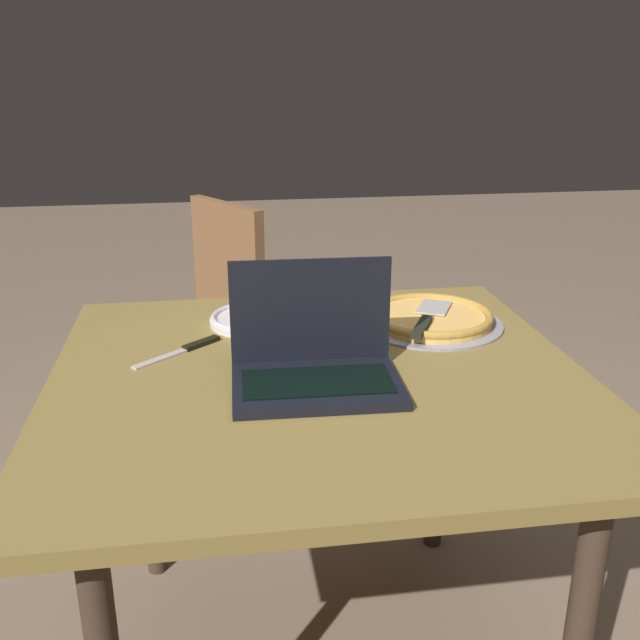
% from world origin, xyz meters
% --- Properties ---
extents(dining_table, '(1.01, 1.07, 0.75)m').
position_xyz_m(dining_table, '(0.00, 0.00, 0.67)').
color(dining_table, olive).
rests_on(dining_table, ground_plane).
extents(laptop, '(0.23, 0.33, 0.23)m').
position_xyz_m(laptop, '(0.05, -0.02, 0.80)').
color(laptop, black).
rests_on(laptop, dining_table).
extents(pizza_plate, '(0.21, 0.21, 0.04)m').
position_xyz_m(pizza_plate, '(-0.30, -0.11, 0.77)').
color(pizza_plate, white).
rests_on(pizza_plate, dining_table).
extents(pizza_tray, '(0.34, 0.34, 0.04)m').
position_xyz_m(pizza_tray, '(-0.23, 0.30, 0.77)').
color(pizza_tray, '#9795A4').
rests_on(pizza_tray, dining_table).
extents(table_knife, '(0.16, 0.18, 0.01)m').
position_xyz_m(table_knife, '(-0.15, -0.27, 0.76)').
color(table_knife, beige).
rests_on(table_knife, dining_table).
extents(chair_near, '(0.53, 0.53, 0.91)m').
position_xyz_m(chair_near, '(-0.95, -0.24, 0.52)').
color(chair_near, brown).
rests_on(chair_near, ground_plane).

